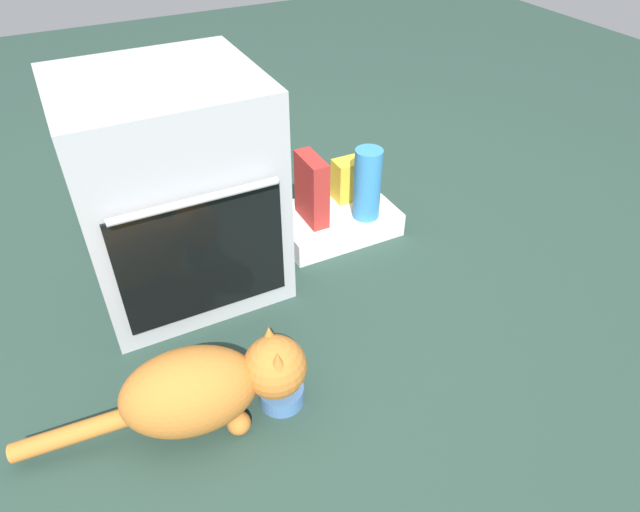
% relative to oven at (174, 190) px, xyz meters
% --- Properties ---
extents(ground, '(8.00, 8.00, 0.00)m').
position_rel_oven_xyz_m(ground, '(0.08, -0.37, -0.39)').
color(ground, '#284238').
extents(oven, '(0.63, 0.63, 0.79)m').
position_rel_oven_xyz_m(oven, '(0.00, 0.00, 0.00)').
color(oven, '#B7BABF').
rests_on(oven, ground).
extents(pantry_cabinet, '(0.49, 0.33, 0.10)m').
position_rel_oven_xyz_m(pantry_cabinet, '(0.64, 0.02, -0.34)').
color(pantry_cabinet, white).
rests_on(pantry_cabinet, ground).
extents(food_bowl, '(0.14, 0.14, 0.09)m').
position_rel_oven_xyz_m(food_bowl, '(0.08, -0.69, -0.36)').
color(food_bowl, '#4C7AB7').
rests_on(food_bowl, ground).
extents(cat, '(0.82, 0.31, 0.27)m').
position_rel_oven_xyz_m(cat, '(-0.13, -0.66, -0.25)').
color(cat, '#C6752D').
rests_on(cat, ground).
extents(snack_bag, '(0.12, 0.09, 0.18)m').
position_rel_oven_xyz_m(snack_bag, '(0.74, 0.09, -0.20)').
color(snack_bag, yellow).
rests_on(snack_bag, pantry_cabinet).
extents(cereal_box, '(0.07, 0.18, 0.28)m').
position_rel_oven_xyz_m(cereal_box, '(0.53, 0.01, -0.15)').
color(cereal_box, '#B72D28').
rests_on(cereal_box, pantry_cabinet).
extents(water_bottle, '(0.11, 0.11, 0.30)m').
position_rel_oven_xyz_m(water_bottle, '(0.74, -0.07, -0.14)').
color(water_bottle, '#388CD1').
rests_on(water_bottle, pantry_cabinet).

